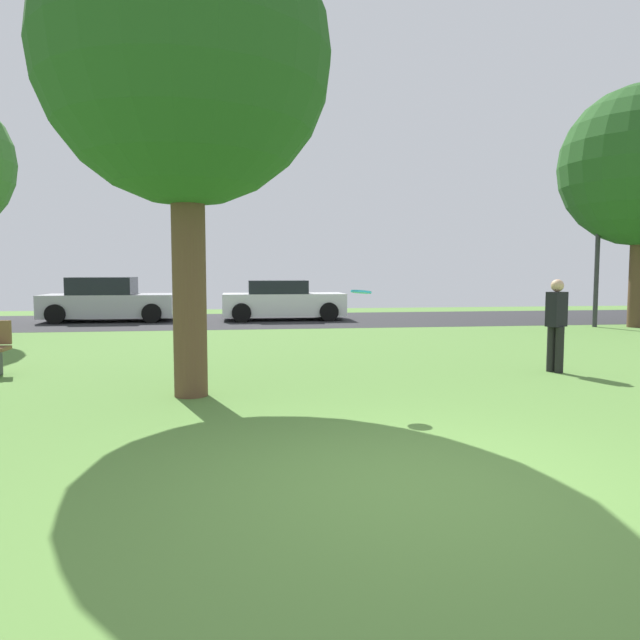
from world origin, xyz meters
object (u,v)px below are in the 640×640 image
Objects in this scene: maple_tree_near at (185,60)px; frisbee_disc at (361,292)px; person_catcher at (556,322)px; street_lamp_post at (597,253)px; parked_car_silver at (108,301)px; parked_car_white at (283,301)px.

frisbee_disc is (2.22, -0.80, -3.05)m from maple_tree_near.
maple_tree_near is at bearing -16.27° from person_catcher.
street_lamp_post reaches higher than person_catcher.
maple_tree_near reaches higher than person_catcher.
parked_car_silver is 5.91m from parked_car_white.
person_catcher is at bearing -126.50° from street_lamp_post.
parked_car_white is (5.90, -0.25, -0.04)m from parked_car_silver.
frisbee_disc is at bearing -89.93° from parked_car_white.
person_catcher is 15.09m from parked_car_silver.
person_catcher reaches higher than parked_car_white.
street_lamp_post is (5.48, 7.41, 1.39)m from person_catcher.
frisbee_disc is at bearing -19.69° from maple_tree_near.
parked_car_silver is 15.81m from street_lamp_post.
maple_tree_near is 13.18m from parked_car_white.
maple_tree_near is 1.51× the size of parked_car_silver.
maple_tree_near reaches higher than parked_car_white.
person_catcher is at bearing -71.49° from parked_car_white.
frisbee_disc is 0.09× the size of parked_car_white.
frisbee_disc is at bearing -134.87° from street_lamp_post.
frisbee_disc is at bearing -66.25° from parked_car_silver.
parked_car_silver is at bearing 164.68° from street_lamp_post.
street_lamp_post is at bearing -153.09° from person_catcher.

